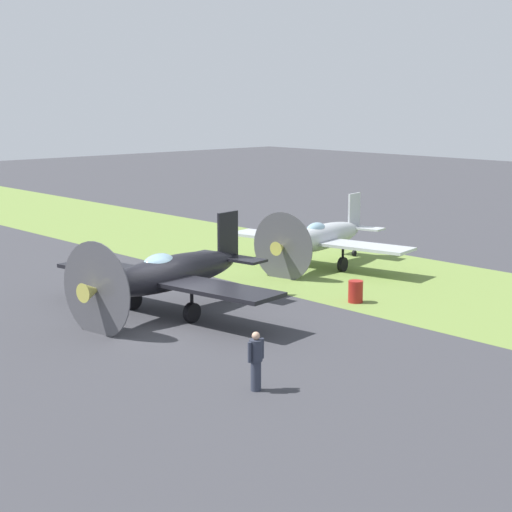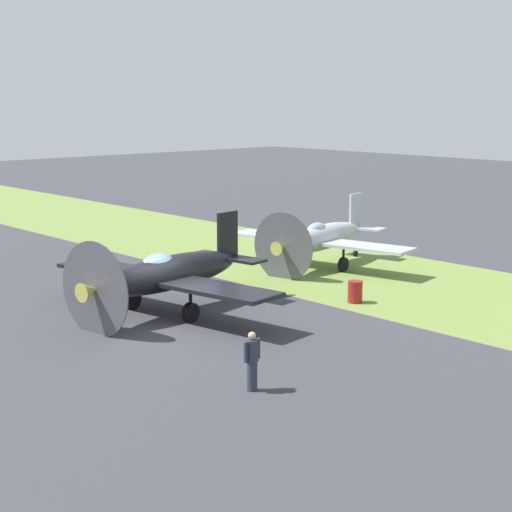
{
  "view_description": "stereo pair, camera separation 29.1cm",
  "coord_description": "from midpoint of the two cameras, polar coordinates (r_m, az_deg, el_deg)",
  "views": [
    {
      "loc": [
        -23.68,
        18.1,
        8.22
      ],
      "look_at": [
        2.86,
        -6.23,
        1.37
      ],
      "focal_mm": 58.74,
      "sensor_mm": 36.0,
      "label": 1
    },
    {
      "loc": [
        -23.88,
        17.88,
        8.22
      ],
      "look_at": [
        2.86,
        -6.23,
        1.37
      ],
      "focal_mm": 58.74,
      "sensor_mm": 36.0,
      "label": 2
    }
  ],
  "objects": [
    {
      "name": "fuel_drum",
      "position": [
        34.23,
        6.55,
        -2.42
      ],
      "size": [
        0.6,
        0.6,
        0.9
      ],
      "primitive_type": "cylinder",
      "color": "maroon",
      "rests_on": "ground"
    },
    {
      "name": "airplane_wingman",
      "position": [
        41.09,
        4.23,
        1.27
      ],
      "size": [
        9.84,
        7.86,
        3.48
      ],
      "rotation": [
        0.0,
        0.0,
        0.2
      ],
      "color": "#B2B7BC",
      "rests_on": "ground"
    },
    {
      "name": "airplane_lead",
      "position": [
        32.23,
        -6.27,
        -1.21
      ],
      "size": [
        10.58,
        8.42,
        3.75
      ],
      "rotation": [
        0.0,
        0.0,
        0.15
      ],
      "color": "black",
      "rests_on": "ground"
    },
    {
      "name": "ground_crew_chief",
      "position": [
        23.85,
        -0.36,
        -7.08
      ],
      "size": [
        0.38,
        0.63,
        1.73
      ],
      "rotation": [
        0.0,
        0.0,
        1.66
      ],
      "color": "#2D3342",
      "rests_on": "ground"
    },
    {
      "name": "ground_plane",
      "position": [
        30.93,
        -5.21,
        -4.69
      ],
      "size": [
        160.0,
        160.0,
        0.0
      ],
      "primitive_type": "plane",
      "color": "#38383D"
    },
    {
      "name": "runway_marker_cone",
      "position": [
        40.0,
        -3.68,
        -0.79
      ],
      "size": [
        0.36,
        0.36,
        0.44
      ],
      "primitive_type": "cone",
      "color": "orange",
      "rests_on": "ground"
    },
    {
      "name": "grass_verge",
      "position": [
        38.84,
        8.51,
        -1.56
      ],
      "size": [
        120.0,
        11.0,
        0.01
      ],
      "primitive_type": "cube",
      "color": "olive",
      "rests_on": "ground"
    }
  ]
}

